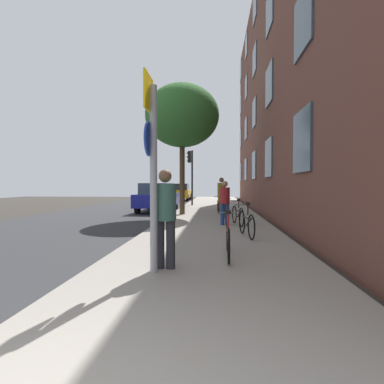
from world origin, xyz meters
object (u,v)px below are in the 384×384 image
pedestrian_1 (225,200)px  traffic_light (191,168)px  car_0 (158,197)px  bicycle_3 (226,209)px  bicycle_5 (226,203)px  bicycle_4 (218,206)px  sign_post (152,159)px  bicycle_2 (238,215)px  pedestrian_2 (221,193)px  bicycle_0 (228,239)px  car_1 (181,192)px  pedestrian_0 (165,212)px  tree_near (182,116)px  bicycle_1 (246,223)px

pedestrian_1 → traffic_light: bearing=101.6°
car_0 → bicycle_3: bearing=-45.9°
bicycle_5 → bicycle_4: bearing=-102.0°
sign_post → bicycle_5: sign_post is taller
bicycle_2 → car_0: (-4.12, 6.29, 0.35)m
pedestrian_2 → bicycle_0: bearing=-90.1°
bicycle_4 → car_1: (-3.53, 13.17, 0.38)m
pedestrian_0 → sign_post: bearing=-127.3°
car_1 → bicycle_3: bearing=-76.1°
traffic_light → bicycle_2: traffic_light is taller
car_0 → traffic_light: bearing=67.3°
bicycle_0 → pedestrian_2: (0.01, 9.07, 0.65)m
bicycle_2 → bicycle_5: (-0.16, 7.20, -0.02)m
traffic_light → bicycle_5: 4.34m
pedestrian_0 → pedestrian_2: pedestrian_2 is taller
tree_near → bicycle_2: 6.22m
bicycle_2 → pedestrian_0: (-1.63, -5.70, 0.60)m
sign_post → car_0: 12.49m
bicycle_0 → pedestrian_2: size_ratio=0.98×
bicycle_0 → bicycle_1: bicycle_1 is taller
car_1 → bicycle_5: bearing=-69.4°
bicycle_5 → pedestrian_1: 7.29m
bicycle_0 → car_1: bearing=99.2°
bicycle_2 → pedestrian_1: bearing=-172.3°
bicycle_5 → bicycle_0: bearing=-91.7°
pedestrian_2 → bicycle_2: bearing=-83.2°
tree_near → bicycle_1: 7.91m
bicycle_2 → car_1: car_1 is taller
pedestrian_1 → car_1: pedestrian_1 is taller
bicycle_5 → pedestrian_1: (-0.30, -7.26, 0.55)m
sign_post → car_0: (-2.31, 12.22, -1.14)m
pedestrian_0 → pedestrian_1: size_ratio=1.09×
sign_post → car_0: size_ratio=0.73×
bicycle_1 → pedestrian_0: bearing=-117.3°
sign_post → car_1: sign_post is taller
sign_post → traffic_light: size_ratio=0.85×
traffic_light → car_0: (-1.57, -3.77, -1.87)m
pedestrian_0 → pedestrian_2: bearing=83.6°
tree_near → bicycle_2: size_ratio=3.65×
tree_near → pedestrian_2: size_ratio=3.52×
pedestrian_2 → car_1: size_ratio=0.45×
pedestrian_1 → bicycle_3: bearing=87.6°
sign_post → car_1: size_ratio=0.82×
bicycle_3 → car_1: car_1 is taller
bicycle_0 → bicycle_3: size_ratio=1.06×
bicycle_2 → bicycle_5: size_ratio=1.09×
bicycle_1 → pedestrian_2: (-0.58, 6.67, 0.64)m
traffic_light → bicycle_4: size_ratio=2.44×
pedestrian_0 → pedestrian_2: size_ratio=0.96×
pedestrian_1 → car_1: (-3.75, 18.03, -0.17)m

